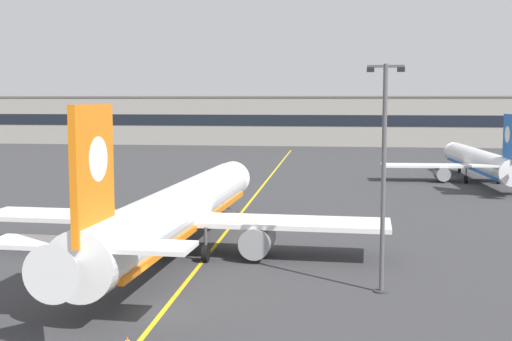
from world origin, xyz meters
TOP-DOWN VIEW (x-y plane):
  - ground_plane at (0.00, 0.00)m, footprint 400.00×400.00m
  - taxiway_centreline at (0.00, 30.00)m, footprint 4.22×179.96m
  - airliner_foreground at (-1.89, 13.94)m, footprint 32.15×41.49m
  - airliner_background at (29.90, 63.55)m, footprint 27.93×35.99m
  - apron_lamp_post at (13.04, 5.94)m, footprint 2.24×0.90m
  - safety_cone_by_nose_gear at (-0.43, 31.09)m, footprint 0.44×0.44m
  - terminal_building at (-6.81, 139.34)m, footprint 169.04×12.40m

SIDE VIEW (x-z plane):
  - ground_plane at x=0.00m, z-range 0.00..0.00m
  - taxiway_centreline at x=0.00m, z-range 0.00..0.01m
  - safety_cone_by_nose_gear at x=-0.43m, z-range -0.02..0.53m
  - airliner_background at x=29.90m, z-range -2.13..7.97m
  - airliner_foreground at x=-1.89m, z-range -2.46..9.19m
  - terminal_building at x=-6.81m, z-range 0.01..12.73m
  - apron_lamp_post at x=13.04m, z-range 0.31..14.34m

